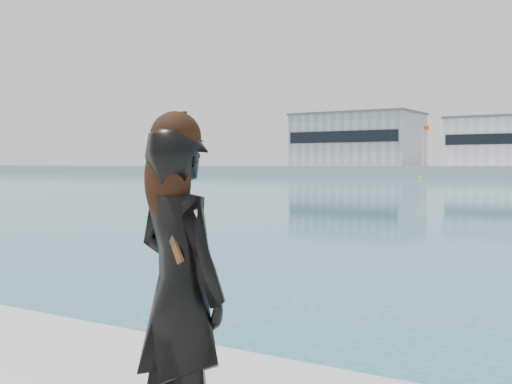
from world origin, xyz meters
The scene contains 4 objects.
warehouse_grey_left centered at (-55.00, 127.98, 7.76)m, with size 26.52×16.36×11.50m.
flagpole_left centered at (-37.91, 121.00, 6.54)m, with size 1.28×0.16×8.00m.
buoy_far centered at (-29.37, 93.75, 0.00)m, with size 0.50×0.50×0.50m, color #FEFF0D.
woman centered at (0.47, -0.67, 1.68)m, with size 0.68×0.54×1.74m.
Camera 1 is at (2.49, -3.12, 2.26)m, focal length 45.00 mm.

